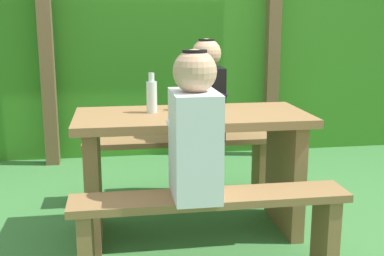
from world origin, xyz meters
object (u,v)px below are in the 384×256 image
at_px(picnic_table, 192,153).
at_px(drinking_glass, 179,102).
at_px(bench_near, 210,220).
at_px(bench_far, 179,156).
at_px(person_white_shirt, 195,130).
at_px(person_black_coat, 206,93).
at_px(bottle_left, 152,96).

relative_size(picnic_table, drinking_glass, 14.35).
distance_m(bench_near, bench_far, 1.20).
distance_m(bench_far, person_white_shirt, 1.29).
relative_size(person_black_coat, bottle_left, 2.97).
distance_m(bench_near, drinking_glass, 0.87).
distance_m(picnic_table, drinking_glass, 0.33).
bearing_deg(picnic_table, person_white_shirt, -97.78).
relative_size(bench_near, bench_far, 1.00).
bearing_deg(bench_far, picnic_table, -90.00).
bearing_deg(bottle_left, person_white_shirt, -76.83).
height_order(bench_near, bottle_left, bottle_left).
bearing_deg(bench_far, person_black_coat, -0.95).
bearing_deg(bench_far, bottle_left, -113.83).
distance_m(bench_far, person_black_coat, 0.51).
distance_m(picnic_table, person_white_shirt, 0.66).
relative_size(picnic_table, bottle_left, 5.79).
height_order(bench_near, drinking_glass, drinking_glass).
bearing_deg(person_white_shirt, picnic_table, 82.22).
distance_m(picnic_table, bottle_left, 0.43).
bearing_deg(person_white_shirt, bottle_left, 103.17).
xyz_separation_m(picnic_table, bench_near, (0.00, -0.60, -0.19)).
xyz_separation_m(bench_near, drinking_glass, (-0.06, 0.72, 0.48)).
xyz_separation_m(person_white_shirt, bottle_left, (-0.15, 0.66, 0.07)).
bearing_deg(person_white_shirt, person_black_coat, 76.75).
bearing_deg(bench_far, person_white_shirt, -93.90).
distance_m(picnic_table, bench_far, 0.63).
relative_size(picnic_table, bench_far, 1.00).
height_order(bench_far, person_black_coat, person_black_coat).
xyz_separation_m(bench_near, person_white_shirt, (-0.08, 0.00, 0.47)).
height_order(picnic_table, bench_far, picnic_table).
bearing_deg(picnic_table, person_black_coat, 71.52).
bearing_deg(drinking_glass, bench_near, -85.01).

